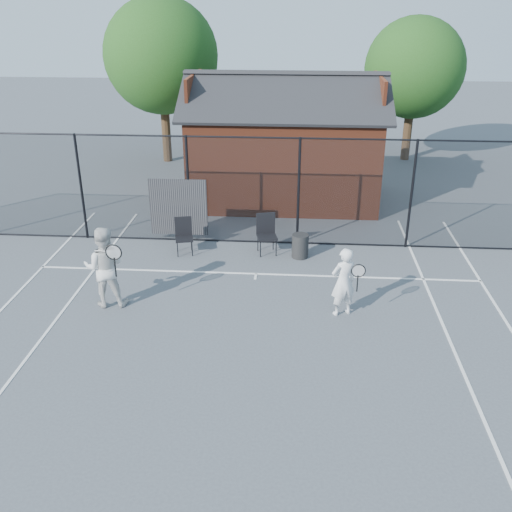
# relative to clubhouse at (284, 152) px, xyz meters

# --- Properties ---
(ground) EXTENTS (80.00, 80.00, 0.00)m
(ground) POSITION_rel_clubhouse_xyz_m (-0.50, -9.00, -1.61)
(ground) COLOR #484D52
(ground) RESTS_ON ground
(court_lines) EXTENTS (11.02, 18.00, 0.01)m
(court_lines) POSITION_rel_clubhouse_xyz_m (-0.50, -10.32, -1.60)
(court_lines) COLOR white
(court_lines) RESTS_ON ground
(fence) EXTENTS (22.04, 3.00, 3.00)m
(fence) POSITION_rel_clubhouse_xyz_m (-0.80, -4.00, -0.16)
(fence) COLOR black
(fence) RESTS_ON ground
(clubhouse) EXTENTS (6.50, 4.36, 4.19)m
(clubhouse) POSITION_rel_clubhouse_xyz_m (0.00, 0.00, 0.00)
(clubhouse) COLOR maroon
(clubhouse) RESTS_ON ground
(tree_left) EXTENTS (4.48, 4.48, 6.44)m
(tree_left) POSITION_rel_clubhouse_xyz_m (-5.00, 4.50, 2.58)
(tree_left) COLOR black
(tree_left) RESTS_ON ground
(tree_right) EXTENTS (3.97, 3.97, 5.70)m
(tree_right) POSITION_rel_clubhouse_xyz_m (5.00, 5.50, 2.10)
(tree_right) COLOR black
(tree_right) RESTS_ON ground
(player_front) EXTENTS (0.75, 0.61, 1.55)m
(player_front) POSITION_rel_clubhouse_xyz_m (1.50, -7.82, -0.83)
(player_front) COLOR white
(player_front) RESTS_ON ground
(player_back) EXTENTS (1.04, 0.82, 1.85)m
(player_back) POSITION_rel_clubhouse_xyz_m (-3.69, -7.76, -0.68)
(player_back) COLOR silver
(player_back) RESTS_ON ground
(chair_left) EXTENTS (0.56, 0.57, 0.96)m
(chair_left) POSITION_rel_clubhouse_xyz_m (-2.50, -4.90, -1.13)
(chair_left) COLOR black
(chair_left) RESTS_ON ground
(chair_right) EXTENTS (0.62, 0.63, 1.06)m
(chair_right) POSITION_rel_clubhouse_xyz_m (-0.30, -4.72, -1.08)
(chair_right) COLOR black
(chair_right) RESTS_ON ground
(waste_bin) EXTENTS (0.47, 0.47, 0.64)m
(waste_bin) POSITION_rel_clubhouse_xyz_m (0.58, -4.90, -1.29)
(waste_bin) COLOR black
(waste_bin) RESTS_ON ground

